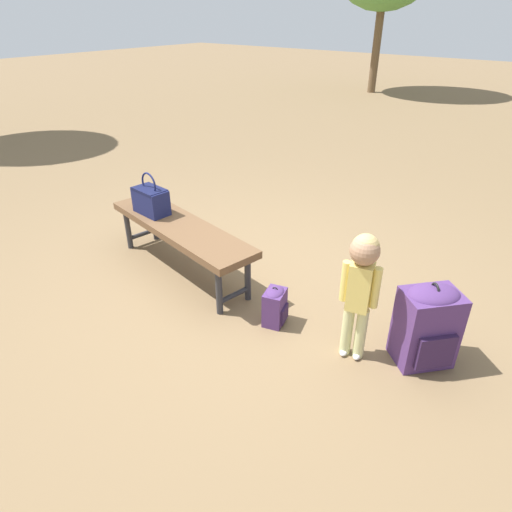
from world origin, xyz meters
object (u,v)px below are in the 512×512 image
(park_bench, at_px, (180,231))
(backpack_large, at_px, (427,323))
(child_standing, at_px, (361,279))
(handbag, at_px, (151,200))
(backpack_small, at_px, (275,305))

(park_bench, height_order, backpack_large, backpack_large)
(park_bench, relative_size, child_standing, 1.85)
(backpack_large, bearing_deg, park_bench, -175.08)
(handbag, bearing_deg, backpack_large, 3.83)
(backpack_large, relative_size, backpack_small, 1.91)
(park_bench, bearing_deg, backpack_large, 4.92)
(handbag, bearing_deg, backpack_small, -4.64)
(child_standing, bearing_deg, backpack_small, -176.08)
(child_standing, bearing_deg, handbag, 177.91)
(handbag, relative_size, child_standing, 0.41)
(park_bench, relative_size, handbag, 4.47)
(park_bench, distance_m, backpack_small, 1.09)
(backpack_small, bearing_deg, child_standing, 3.92)
(child_standing, relative_size, backpack_small, 2.88)
(park_bench, bearing_deg, child_standing, -2.02)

